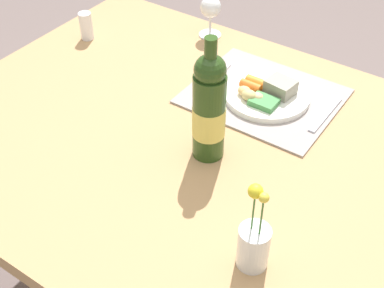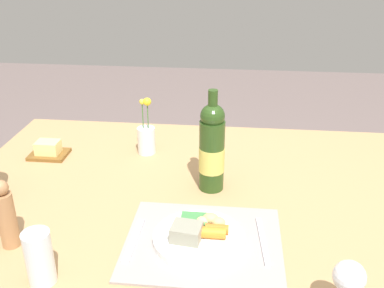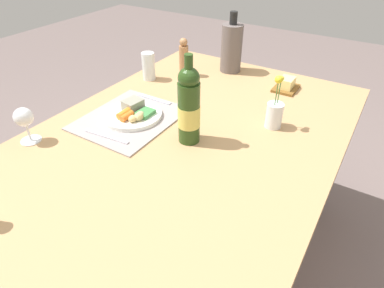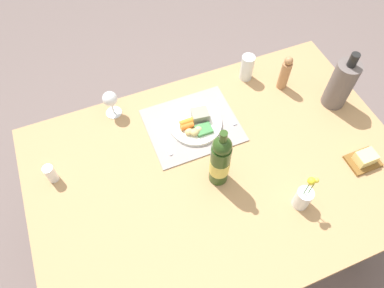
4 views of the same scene
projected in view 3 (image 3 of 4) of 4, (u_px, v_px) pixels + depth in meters
The scene contains 13 objects.
ground_plane at pixel (187, 255), 1.63m from camera, with size 8.00×8.00×0.00m, color #6E5F5C.
dining_table at pixel (186, 151), 1.26m from camera, with size 1.54×1.05×0.71m.
placemat at pixel (130, 118), 1.31m from camera, with size 0.40×0.33×0.01m, color gray.
dinner_plate at pixel (133, 113), 1.30m from camera, with size 0.23×0.23×0.06m.
fork at pixel (154, 99), 1.44m from camera, with size 0.02×0.17×0.01m, color silver.
knife at pixel (106, 136), 1.19m from camera, with size 0.01×0.19×0.01m, color silver.
wine_bottle at pixel (189, 107), 1.11m from camera, with size 0.08×0.08×0.32m.
flower_vase at pixel (274, 113), 1.23m from camera, with size 0.06×0.06×0.21m.
wine_glass at pixel (24, 119), 1.13m from camera, with size 0.07×0.07×0.13m.
pepper_mill at pixel (184, 58), 1.62m from camera, with size 0.05×0.05×0.19m.
water_tumbler at pixel (149, 68), 1.60m from camera, with size 0.06×0.06×0.13m.
butter_dish at pixel (286, 85), 1.52m from camera, with size 0.13×0.10×0.06m.
cooler_bottle at pixel (231, 48), 1.65m from camera, with size 0.10×0.10×0.29m.
Camera 3 is at (0.85, 0.56, 1.38)m, focal length 30.85 mm.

